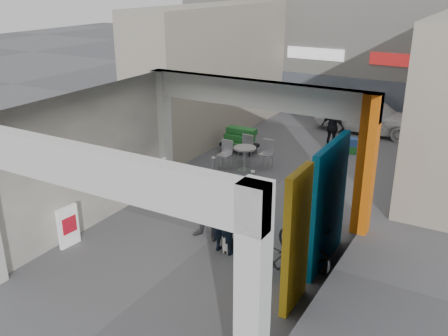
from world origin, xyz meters
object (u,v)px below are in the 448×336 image
Objects in this scene: cafe_set at (245,157)px; produce_stand at (239,143)px; bicycle_rear at (274,260)px; man_back_turned at (207,208)px; border_collie at (228,242)px; white_van at (369,115)px; man_with_dog at (224,216)px; man_crates at (333,127)px; man_elderly at (307,198)px; bicycle_front at (304,244)px.

produce_stand is (-0.88, 1.21, 0.01)m from cafe_set.
bicycle_rear is at bearing -40.34° from produce_stand.
man_back_turned is 1.11× the size of bicycle_rear.
white_van is (0.30, 11.15, 0.48)m from border_collie.
man_crates is at bearing -84.18° from man_with_dog.
man_with_dog is at bearing -48.24° from produce_stand.
cafe_set is 0.85× the size of man_with_dog.
bicycle_rear is at bearing 167.08° from man_with_dog.
bicycle_rear is at bearing -173.42° from white_van.
man_elderly is (1.18, 2.12, -0.13)m from man_with_dog.
man_with_dog is 1.22× the size of bicycle_rear.
man_back_turned reaches higher than bicycle_rear.
border_collie is 8.46m from man_crates.
bicycle_front is at bearing -51.17° from man_elderly.
border_collie is at bearing -98.42° from man_elderly.
cafe_set is 1.00× the size of man_elderly.
produce_stand is 8.16m from bicycle_rear.
man_back_turned is at bearing 102.34° from man_crates.
man_with_dog reaches higher than bicycle_front.
cafe_set is 0.37× the size of white_van.
man_back_turned is 0.39× the size of white_van.
cafe_set reaches higher than bicycle_front.
man_crates is at bearing 53.61° from produce_stand.
bicycle_front is (1.74, 0.50, -0.47)m from man_with_dog.
cafe_set is 3.83m from man_crates.
man_back_turned is at bearing 122.25° from bicycle_front.
man_back_turned is (2.38, -6.07, 0.49)m from produce_stand.
produce_stand is 0.72× the size of man_with_dog.
white_van is (3.40, 4.81, 0.38)m from produce_stand.
white_van is at bearing 85.08° from man_back_turned.
man_crates reaches higher than bicycle_rear.
white_van is at bearing 35.01° from bicycle_front.
man_with_dog reaches higher than produce_stand.
bicycle_rear reaches higher than produce_stand.
bicycle_rear is 0.35× the size of white_van.
bicycle_rear is at bearing -64.40° from man_elderly.
man_elderly reaches higher than white_van.
man_with_dog reaches higher than bicycle_rear.
cafe_set reaches higher than border_collie.
bicycle_front is at bearing -34.55° from produce_stand.
white_van reaches higher than bicycle_rear.
man_with_dog is (3.02, -6.38, 0.57)m from produce_stand.
cafe_set is 1.19× the size of produce_stand.
border_collie is at bearing -47.48° from produce_stand.
man_with_dog is 8.48m from man_crates.
man_with_dog is at bearing -99.59° from man_elderly.
white_van is at bearing 98.25° from border_collie.
white_van is (0.64, 2.72, -0.08)m from man_crates.
man_with_dog is at bearing -25.71° from man_back_turned.
border_collie is at bearing -145.84° from man_with_dog.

